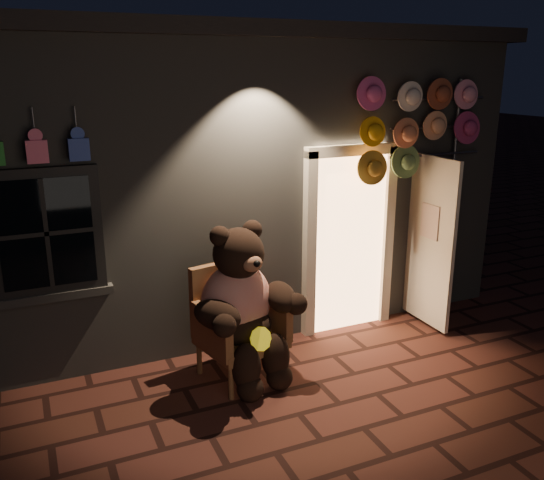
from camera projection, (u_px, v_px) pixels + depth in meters
ground at (299, 414)px, 5.19m from camera, size 60.00×60.00×0.00m
shop_building at (176, 161)px, 8.20m from camera, size 7.30×5.95×3.51m
wicker_armchair at (236, 321)px, 5.76m from camera, size 0.91×0.85×1.13m
teddy_bear at (243, 306)px, 5.58m from camera, size 1.14×1.00×1.61m
hat_rack at (418, 125)px, 6.45m from camera, size 1.74×0.22×2.91m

